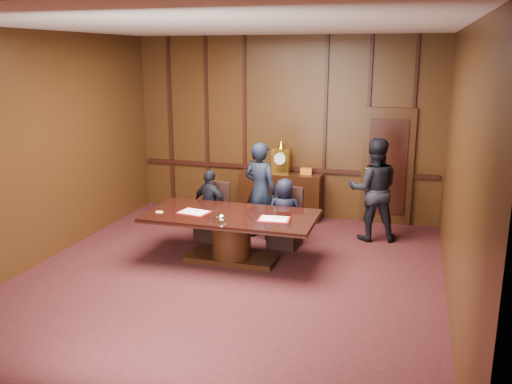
{
  "coord_description": "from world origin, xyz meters",
  "views": [
    {
      "loc": [
        2.44,
        -6.76,
        3.14
      ],
      "look_at": [
        0.12,
        1.12,
        1.05
      ],
      "focal_mm": 38.0,
      "sensor_mm": 36.0,
      "label": 1
    }
  ],
  "objects_px": {
    "conference_table": "(231,229)",
    "witness_left": "(260,191)",
    "signatory_left": "(211,206)",
    "sideboard": "(281,194)",
    "signatory_right": "(284,214)",
    "witness_right": "(374,190)"
  },
  "relations": [
    {
      "from": "witness_right",
      "to": "witness_left",
      "type": "bearing_deg",
      "value": 2.78
    },
    {
      "from": "signatory_left",
      "to": "witness_right",
      "type": "xyz_separation_m",
      "value": [
        2.66,
        0.86,
        0.27
      ]
    },
    {
      "from": "conference_table",
      "to": "signatory_left",
      "type": "distance_m",
      "value": 1.04
    },
    {
      "from": "signatory_right",
      "to": "witness_left",
      "type": "xyz_separation_m",
      "value": [
        -0.52,
        0.38,
        0.26
      ]
    },
    {
      "from": "signatory_left",
      "to": "sideboard",
      "type": "bearing_deg",
      "value": -96.96
    },
    {
      "from": "signatory_left",
      "to": "witness_left",
      "type": "distance_m",
      "value": 0.9
    },
    {
      "from": "sideboard",
      "to": "conference_table",
      "type": "relative_size",
      "value": 0.61
    },
    {
      "from": "sideboard",
      "to": "conference_table",
      "type": "xyz_separation_m",
      "value": [
        -0.18,
        -2.47,
        0.02
      ]
    },
    {
      "from": "sideboard",
      "to": "signatory_left",
      "type": "height_order",
      "value": "sideboard"
    },
    {
      "from": "signatory_left",
      "to": "witness_right",
      "type": "distance_m",
      "value": 2.81
    },
    {
      "from": "signatory_right",
      "to": "witness_right",
      "type": "xyz_separation_m",
      "value": [
        1.36,
        0.86,
        0.3
      ]
    },
    {
      "from": "witness_left",
      "to": "witness_right",
      "type": "bearing_deg",
      "value": -148.68
    },
    {
      "from": "conference_table",
      "to": "witness_left",
      "type": "height_order",
      "value": "witness_left"
    },
    {
      "from": "conference_table",
      "to": "signatory_right",
      "type": "xyz_separation_m",
      "value": [
        0.65,
        0.8,
        0.08
      ]
    },
    {
      "from": "sideboard",
      "to": "signatory_right",
      "type": "bearing_deg",
      "value": -74.22
    },
    {
      "from": "sideboard",
      "to": "conference_table",
      "type": "distance_m",
      "value": 2.47
    },
    {
      "from": "sideboard",
      "to": "signatory_left",
      "type": "bearing_deg",
      "value": -116.43
    },
    {
      "from": "conference_table",
      "to": "witness_left",
      "type": "relative_size",
      "value": 1.54
    },
    {
      "from": "sideboard",
      "to": "signatory_left",
      "type": "xyz_separation_m",
      "value": [
        -0.83,
        -1.67,
        0.14
      ]
    },
    {
      "from": "signatory_right",
      "to": "witness_left",
      "type": "distance_m",
      "value": 0.69
    },
    {
      "from": "conference_table",
      "to": "witness_left",
      "type": "bearing_deg",
      "value": 83.72
    },
    {
      "from": "signatory_left",
      "to": "witness_left",
      "type": "relative_size",
      "value": 0.73
    }
  ]
}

